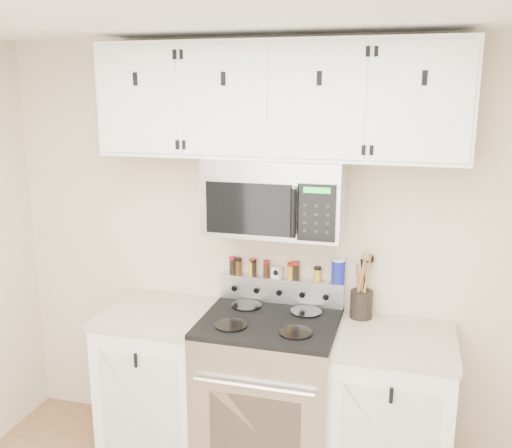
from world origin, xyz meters
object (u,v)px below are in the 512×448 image
at_px(microwave, 276,196).
at_px(utensil_crock, 361,302).
at_px(range, 269,393).
at_px(salt_canister, 338,271).

distance_m(microwave, utensil_crock, 0.79).
relative_size(microwave, utensil_crock, 2.02).
height_order(range, microwave, microwave).
bearing_deg(utensil_crock, range, -154.43).
height_order(range, utensil_crock, utensil_crock).
relative_size(range, salt_canister, 7.50).
xyz_separation_m(range, microwave, (0.00, 0.13, 1.14)).
distance_m(range, salt_canister, 0.82).
distance_m(utensil_crock, salt_canister, 0.22).
bearing_deg(microwave, utensil_crock, 12.27).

